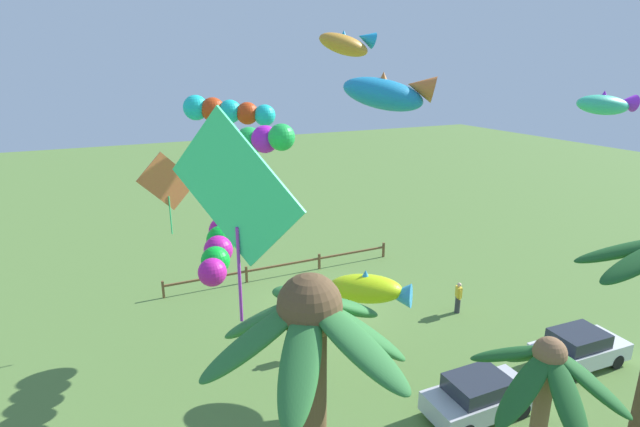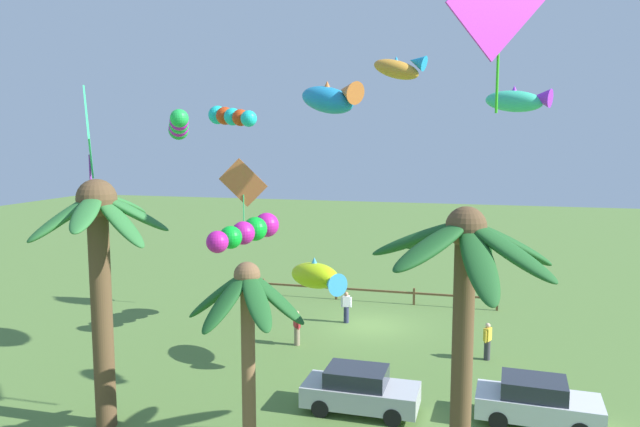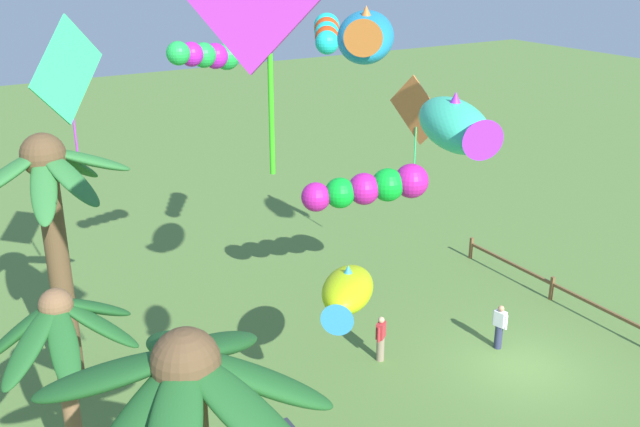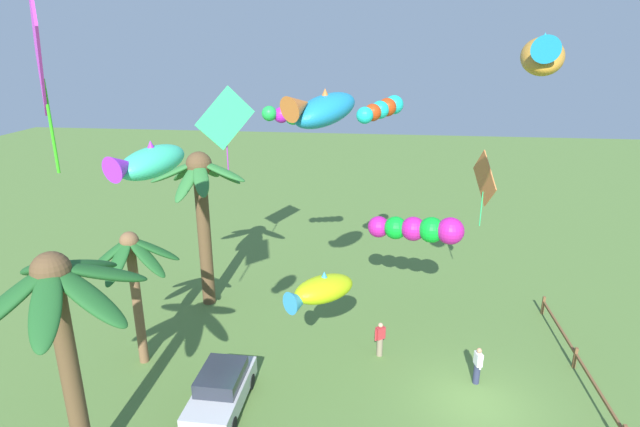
{
  "view_description": "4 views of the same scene",
  "coord_description": "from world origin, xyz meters",
  "px_view_note": "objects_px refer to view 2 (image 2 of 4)",
  "views": [
    {
      "loc": [
        9.71,
        20.01,
        11.64
      ],
      "look_at": [
        2.83,
        5.33,
        6.72
      ],
      "focal_mm": 27.43,
      "sensor_mm": 36.0,
      "label": 1
    },
    {
      "loc": [
        -4.97,
        28.56,
        9.18
      ],
      "look_at": [
        1.09,
        5.67,
        6.28
      ],
      "focal_mm": 33.59,
      "sensor_mm": 36.0,
      "label": 2
    },
    {
      "loc": [
        -13.71,
        15.84,
        12.87
      ],
      "look_at": [
        1.75,
        6.52,
        6.01
      ],
      "focal_mm": 40.43,
      "sensor_mm": 36.0,
      "label": 3
    },
    {
      "loc": [
        -16.32,
        3.92,
        12.83
      ],
      "look_at": [
        3.22,
        6.31,
        6.22
      ],
      "focal_mm": 28.35,
      "sensor_mm": 36.0,
      "label": 4
    }
  ],
  "objects_px": {
    "palm_tree_1": "(99,248)",
    "parked_car_1": "(537,402)",
    "spectator_1": "(297,328)",
    "kite_diamond_9": "(88,134)",
    "kite_fish_0": "(330,98)",
    "kite_diamond_8": "(243,184)",
    "spectator_0": "(487,341)",
    "kite_fish_6": "(518,100)",
    "kite_fish_5": "(317,276)",
    "spectator_2": "(346,307)",
    "kite_tube_2": "(231,116)",
    "palm_tree_0": "(464,272)",
    "kite_tube_3": "(179,125)",
    "kite_tube_4": "(246,232)",
    "palm_tree_2": "(248,313)",
    "parked_car_0": "(360,390)",
    "kite_fish_1": "(399,68)",
    "kite_diamond_7": "(500,0)"
  },
  "relations": [
    {
      "from": "kite_fish_1",
      "to": "kite_fish_5",
      "type": "height_order",
      "value": "kite_fish_1"
    },
    {
      "from": "kite_fish_1",
      "to": "kite_fish_6",
      "type": "bearing_deg",
      "value": 117.66
    },
    {
      "from": "palm_tree_2",
      "to": "kite_fish_5",
      "type": "height_order",
      "value": "palm_tree_2"
    },
    {
      "from": "spectator_1",
      "to": "kite_fish_5",
      "type": "distance_m",
      "value": 4.13
    },
    {
      "from": "kite_fish_0",
      "to": "kite_fish_1",
      "type": "xyz_separation_m",
      "value": [
        -1.8,
        -6.33,
        1.8
      ]
    },
    {
      "from": "spectator_0",
      "to": "kite_fish_6",
      "type": "xyz_separation_m",
      "value": [
        -0.52,
        5.62,
        9.58
      ]
    },
    {
      "from": "kite_tube_3",
      "to": "palm_tree_0",
      "type": "bearing_deg",
      "value": 155.09
    },
    {
      "from": "spectator_1",
      "to": "kite_tube_2",
      "type": "relative_size",
      "value": 0.58
    },
    {
      "from": "parked_car_1",
      "to": "kite_diamond_7",
      "type": "bearing_deg",
      "value": 58.66
    },
    {
      "from": "spectator_2",
      "to": "kite_diamond_8",
      "type": "distance_m",
      "value": 8.41
    },
    {
      "from": "kite_fish_0",
      "to": "kite_fish_6",
      "type": "height_order",
      "value": "kite_fish_0"
    },
    {
      "from": "parked_car_1",
      "to": "spectator_0",
      "type": "height_order",
      "value": "spectator_0"
    },
    {
      "from": "spectator_2",
      "to": "kite_tube_2",
      "type": "height_order",
      "value": "kite_tube_2"
    },
    {
      "from": "kite_fish_0",
      "to": "kite_diamond_8",
      "type": "bearing_deg",
      "value": -46.81
    },
    {
      "from": "kite_diamond_7",
      "to": "kite_tube_3",
      "type": "bearing_deg",
      "value": -18.43
    },
    {
      "from": "parked_car_0",
      "to": "parked_car_1",
      "type": "height_order",
      "value": "same"
    },
    {
      "from": "kite_fish_0",
      "to": "kite_tube_2",
      "type": "xyz_separation_m",
      "value": [
        4.98,
        -1.99,
        -0.57
      ]
    },
    {
      "from": "spectator_0",
      "to": "kite_fish_6",
      "type": "bearing_deg",
      "value": 95.26
    },
    {
      "from": "palm_tree_0",
      "to": "kite_diamond_8",
      "type": "height_order",
      "value": "kite_diamond_8"
    },
    {
      "from": "kite_fish_1",
      "to": "kite_tube_3",
      "type": "distance_m",
      "value": 11.28
    },
    {
      "from": "kite_diamond_8",
      "to": "kite_diamond_9",
      "type": "relative_size",
      "value": 0.85
    },
    {
      "from": "spectator_2",
      "to": "kite_fish_5",
      "type": "bearing_deg",
      "value": 91.27
    },
    {
      "from": "palm_tree_1",
      "to": "spectator_0",
      "type": "xyz_separation_m",
      "value": [
        -11.97,
        -9.2,
        -5.03
      ]
    },
    {
      "from": "kite_fish_0",
      "to": "kite_tube_4",
      "type": "relative_size",
      "value": 0.75
    },
    {
      "from": "kite_fish_1",
      "to": "kite_fish_5",
      "type": "distance_m",
      "value": 11.12
    },
    {
      "from": "spectator_0",
      "to": "kite_tube_3",
      "type": "distance_m",
      "value": 15.34
    },
    {
      "from": "kite_fish_6",
      "to": "spectator_0",
      "type": "bearing_deg",
      "value": -84.74
    },
    {
      "from": "palm_tree_0",
      "to": "kite_tube_3",
      "type": "relative_size",
      "value": 2.84
    },
    {
      "from": "spectator_1",
      "to": "kite_tube_4",
      "type": "distance_m",
      "value": 5.23
    },
    {
      "from": "parked_car_1",
      "to": "kite_diamond_8",
      "type": "height_order",
      "value": "kite_diamond_8"
    },
    {
      "from": "spectator_1",
      "to": "kite_diamond_9",
      "type": "bearing_deg",
      "value": 58.77
    },
    {
      "from": "spectator_0",
      "to": "kite_tube_4",
      "type": "relative_size",
      "value": 0.37
    },
    {
      "from": "kite_fish_5",
      "to": "kite_diamond_8",
      "type": "distance_m",
      "value": 9.59
    },
    {
      "from": "parked_car_0",
      "to": "kite_fish_6",
      "type": "height_order",
      "value": "kite_fish_6"
    },
    {
      "from": "kite_tube_3",
      "to": "kite_fish_6",
      "type": "height_order",
      "value": "kite_fish_6"
    },
    {
      "from": "palm_tree_2",
      "to": "kite_tube_3",
      "type": "distance_m",
      "value": 9.38
    },
    {
      "from": "parked_car_0",
      "to": "kite_fish_5",
      "type": "distance_m",
      "value": 5.18
    },
    {
      "from": "parked_car_1",
      "to": "kite_diamond_8",
      "type": "distance_m",
      "value": 18.18
    },
    {
      "from": "parked_car_0",
      "to": "kite_fish_1",
      "type": "xyz_separation_m",
      "value": [
        0.12,
        -9.82,
        11.83
      ]
    },
    {
      "from": "kite_fish_5",
      "to": "kite_diamond_7",
      "type": "xyz_separation_m",
      "value": [
        -6.52,
        5.54,
        9.05
      ]
    },
    {
      "from": "parked_car_1",
      "to": "kite_fish_0",
      "type": "bearing_deg",
      "value": -20.76
    },
    {
      "from": "kite_fish_5",
      "to": "kite_diamond_8",
      "type": "xyz_separation_m",
      "value": [
        5.89,
        -6.91,
        3.11
      ]
    },
    {
      "from": "parked_car_0",
      "to": "kite_fish_6",
      "type": "distance_m",
      "value": 10.77
    },
    {
      "from": "parked_car_0",
      "to": "kite_fish_0",
      "type": "relative_size",
      "value": 1.23
    },
    {
      "from": "palm_tree_1",
      "to": "spectator_2",
      "type": "xyz_separation_m",
      "value": [
        -5.14,
        -12.73,
        -5.03
      ]
    },
    {
      "from": "kite_tube_4",
      "to": "kite_fish_5",
      "type": "relative_size",
      "value": 1.4
    },
    {
      "from": "kite_fish_0",
      "to": "kite_fish_6",
      "type": "relative_size",
      "value": 1.48
    },
    {
      "from": "palm_tree_0",
      "to": "kite_fish_5",
      "type": "bearing_deg",
      "value": -49.08
    },
    {
      "from": "kite_diamond_7",
      "to": "palm_tree_2",
      "type": "bearing_deg",
      "value": 17.56
    },
    {
      "from": "palm_tree_1",
      "to": "parked_car_1",
      "type": "bearing_deg",
      "value": -164.69
    }
  ]
}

